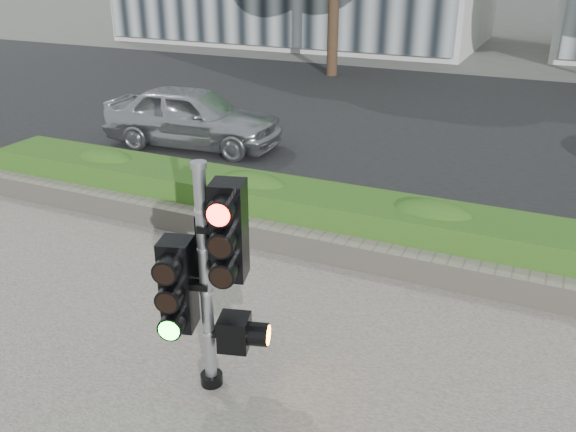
# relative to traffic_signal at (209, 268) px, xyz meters

# --- Properties ---
(ground) EXTENTS (120.00, 120.00, 0.00)m
(ground) POSITION_rel_traffic_signal_xyz_m (-0.22, 0.94, -1.28)
(ground) COLOR #51514C
(ground) RESTS_ON ground
(road) EXTENTS (60.00, 13.00, 0.02)m
(road) POSITION_rel_traffic_signal_xyz_m (-0.22, 10.94, -1.27)
(road) COLOR black
(road) RESTS_ON ground
(curb) EXTENTS (60.00, 0.25, 0.12)m
(curb) POSITION_rel_traffic_signal_xyz_m (-0.22, 4.09, -1.22)
(curb) COLOR gray
(curb) RESTS_ON ground
(stone_wall) EXTENTS (12.00, 0.32, 0.34)m
(stone_wall) POSITION_rel_traffic_signal_xyz_m (-0.22, 2.84, -1.08)
(stone_wall) COLOR gray
(stone_wall) RESTS_ON sidewalk
(hedge) EXTENTS (12.00, 1.00, 0.68)m
(hedge) POSITION_rel_traffic_signal_xyz_m (-0.22, 3.49, -0.91)
(hedge) COLOR #50952E
(hedge) RESTS_ON sidewalk
(traffic_signal) EXTENTS (0.82, 0.69, 2.25)m
(traffic_signal) POSITION_rel_traffic_signal_xyz_m (0.00, 0.00, 0.00)
(traffic_signal) COLOR black
(traffic_signal) RESTS_ON sidewalk
(car_silver) EXTENTS (3.90, 1.86, 1.29)m
(car_silver) POSITION_rel_traffic_signal_xyz_m (-4.47, 6.55, -0.61)
(car_silver) COLOR #A3A4AA
(car_silver) RESTS_ON road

